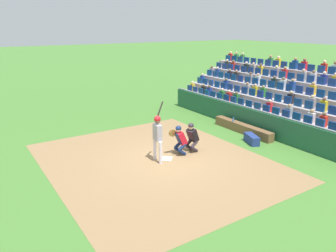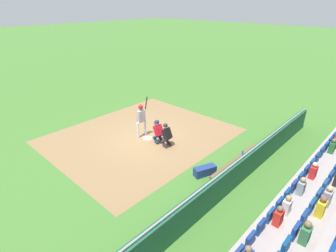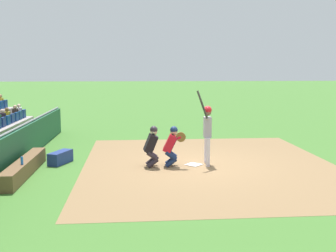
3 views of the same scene
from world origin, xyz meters
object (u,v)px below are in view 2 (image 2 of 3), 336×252
object	(u,v)px
home_plate_marker	(147,138)
batter_at_plate	(141,117)
catcher_crouching	(158,130)
water_bottle_on_bench	(243,152)
equipment_duffel_bag	(205,171)
home_plate_umpire	(166,134)
dugout_bench	(237,164)

from	to	relation	value
home_plate_marker	batter_at_plate	distance (m)	1.23
catcher_crouching	water_bottle_on_bench	bearing A→B (deg)	-72.91
batter_at_plate	equipment_duffel_bag	size ratio (longest dim) A/B	2.41
catcher_crouching	water_bottle_on_bench	distance (m)	4.40
home_plate_marker	water_bottle_on_bench	distance (m)	5.14
home_plate_umpire	equipment_duffel_bag	distance (m)	3.03
dugout_bench	water_bottle_on_bench	distance (m)	0.68
batter_at_plate	water_bottle_on_bench	world-z (taller)	batter_at_plate
batter_at_plate	water_bottle_on_bench	distance (m)	5.55
catcher_crouching	home_plate_umpire	size ratio (longest dim) A/B	0.99
home_plate_umpire	water_bottle_on_bench	xyz separation A→B (m)	(1.30, -3.58, -0.16)
home_plate_marker	batter_at_plate	xyz separation A→B (m)	(-0.01, 0.41, 1.16)
batter_at_plate	equipment_duffel_bag	xyz separation A→B (m)	(-0.51, -4.66, -0.98)
equipment_duffel_bag	dugout_bench	bearing A→B (deg)	-7.86
dugout_bench	equipment_duffel_bag	size ratio (longest dim) A/B	3.74
dugout_bench	water_bottle_on_bench	bearing A→B (deg)	9.51
home_plate_umpire	catcher_crouching	bearing A→B (deg)	89.32
catcher_crouching	dugout_bench	world-z (taller)	catcher_crouching
home_plate_marker	water_bottle_on_bench	bearing A→B (deg)	-73.89
home_plate_marker	water_bottle_on_bench	world-z (taller)	water_bottle_on_bench
dugout_bench	equipment_duffel_bag	bearing A→B (deg)	150.46
equipment_duffel_bag	home_plate_marker	bearing A→B (deg)	104.71
home_plate_marker	catcher_crouching	xyz separation A→B (m)	(0.13, -0.71, 0.70)
catcher_crouching	dugout_bench	distance (m)	4.39
home_plate_umpire	dugout_bench	bearing A→B (deg)	-79.03
home_plate_umpire	water_bottle_on_bench	bearing A→B (deg)	-70.05
dugout_bench	water_bottle_on_bench	world-z (taller)	water_bottle_on_bench
dugout_bench	water_bottle_on_bench	size ratio (longest dim) A/B	17.24
batter_at_plate	water_bottle_on_bench	bearing A→B (deg)	-75.02
home_plate_marker	equipment_duffel_bag	xyz separation A→B (m)	(-0.52, -4.24, 0.18)
home_plate_marker	dugout_bench	size ratio (longest dim) A/B	0.12
batter_at_plate	home_plate_umpire	size ratio (longest dim) A/B	1.82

